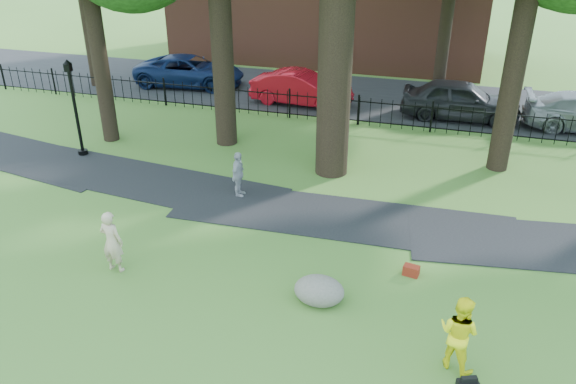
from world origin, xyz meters
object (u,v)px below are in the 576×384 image
(woman, at_px, (112,242))
(man, at_px, (459,333))
(boulder, at_px, (319,289))
(lamppost, at_px, (76,110))
(red_sedan, at_px, (301,88))

(woman, xyz_separation_m, man, (8.28, -0.98, -0.00))
(boulder, bearing_deg, lamppost, 150.56)
(woman, bearing_deg, red_sedan, -90.09)
(woman, xyz_separation_m, lamppost, (-5.25, 6.15, 0.91))
(woman, distance_m, lamppost, 8.14)
(woman, bearing_deg, lamppost, -46.21)
(lamppost, bearing_deg, boulder, -35.43)
(woman, distance_m, red_sedan, 14.35)
(woman, height_order, boulder, woman)
(man, bearing_deg, boulder, 4.52)
(lamppost, height_order, red_sedan, lamppost)
(man, xyz_separation_m, boulder, (-3.07, 1.23, -0.48))
(lamppost, distance_m, red_sedan, 10.25)
(boulder, height_order, red_sedan, red_sedan)
(boulder, relative_size, lamppost, 0.33)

